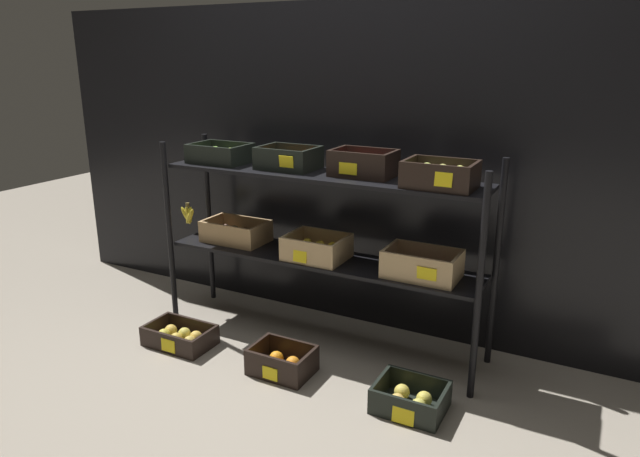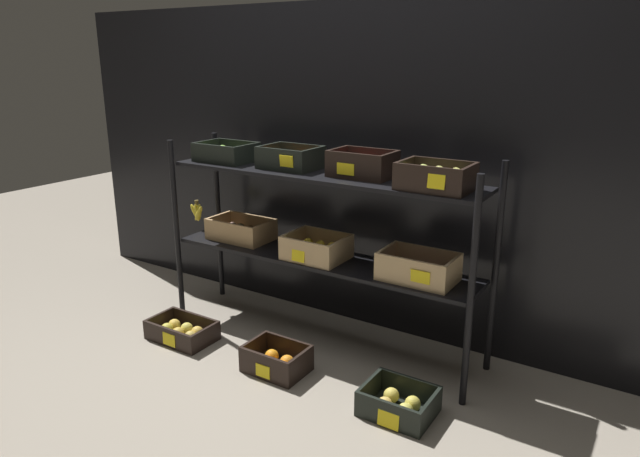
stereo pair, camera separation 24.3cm
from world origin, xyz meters
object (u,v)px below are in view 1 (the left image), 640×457
object	(u,v)px
display_rack	(322,213)
crate_ground_center_apple_gold	(410,400)
crate_ground_orange	(282,363)
crate_ground_apple_gold	(180,337)

from	to	relation	value
display_rack	crate_ground_center_apple_gold	distance (m)	1.04
crate_ground_orange	crate_ground_center_apple_gold	world-z (taller)	crate_ground_orange
display_rack	crate_ground_center_apple_gold	xyz separation A→B (m)	(0.66, -0.41, -0.69)
display_rack	crate_ground_apple_gold	world-z (taller)	display_rack
crate_ground_apple_gold	crate_ground_orange	size ratio (longest dim) A/B	1.20
display_rack	crate_ground_center_apple_gold	world-z (taller)	display_rack
crate_ground_orange	display_rack	bearing A→B (deg)	88.14
display_rack	crate_ground_center_apple_gold	bearing A→B (deg)	-31.76
crate_ground_orange	crate_ground_center_apple_gold	bearing A→B (deg)	-0.00
display_rack	crate_ground_apple_gold	size ratio (longest dim) A/B	5.15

